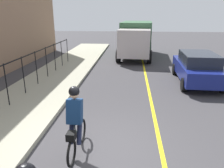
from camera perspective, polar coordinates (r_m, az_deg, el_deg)
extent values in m
plane|color=#3A383B|center=(6.15, -2.91, -16.51)|extent=(80.00, 80.00, 0.00)
cube|color=yellow|center=(6.16, 12.69, -16.87)|extent=(36.00, 0.12, 0.01)
cylinder|color=black|center=(9.01, -25.51, -0.21)|extent=(0.04, 0.04, 1.60)
cylinder|color=black|center=(10.12, -21.83, 2.11)|extent=(0.04, 0.04, 1.60)
cylinder|color=black|center=(11.28, -18.88, 3.95)|extent=(0.04, 0.04, 1.60)
cylinder|color=black|center=(12.48, -16.49, 5.43)|extent=(0.04, 0.04, 1.60)
cylinder|color=black|center=(13.70, -14.51, 6.65)|extent=(0.04, 0.04, 1.60)
cylinder|color=black|center=(14.94, -12.84, 7.66)|extent=(0.04, 0.04, 1.60)
cylinder|color=black|center=(16.19, -11.43, 8.50)|extent=(0.04, 0.04, 1.60)
torus|color=black|center=(6.39, -7.66, -11.77)|extent=(0.66, 0.08, 0.66)
torus|color=black|center=(5.53, -10.36, -17.05)|extent=(0.66, 0.08, 0.66)
cube|color=black|center=(5.82, -9.02, -12.14)|extent=(0.93, 0.06, 0.24)
cylinder|color=black|center=(5.62, -9.50, -11.56)|extent=(0.03, 0.03, 0.35)
cube|color=navy|center=(5.45, -9.61, -6.94)|extent=(0.35, 0.37, 0.63)
sphere|color=tan|center=(5.34, -9.69, -2.62)|extent=(0.22, 0.22, 0.22)
sphere|color=black|center=(5.31, -9.73, -1.91)|extent=(0.26, 0.26, 0.26)
cylinder|color=#191E38|center=(5.70, -10.38, -11.76)|extent=(0.34, 0.13, 0.65)
cylinder|color=#191E38|center=(5.65, -8.39, -11.94)|extent=(0.34, 0.13, 0.65)
cube|color=black|center=(5.35, -10.46, -13.04)|extent=(0.24, 0.21, 0.18)
cube|color=navy|center=(12.23, 20.87, 3.40)|extent=(4.46, 1.96, 0.70)
cube|color=#1E232D|center=(11.91, 21.42, 6.10)|extent=(2.52, 1.67, 0.56)
cylinder|color=black|center=(13.57, 15.83, 3.71)|extent=(0.65, 0.24, 0.64)
cylinder|color=black|center=(13.93, 22.76, 3.35)|extent=(0.65, 0.24, 0.64)
cylinder|color=black|center=(10.73, 18.02, -0.15)|extent=(0.65, 0.24, 0.64)
cylinder|color=black|center=(11.18, 26.59, -0.48)|extent=(0.65, 0.24, 0.64)
cube|color=#355D3D|center=(19.30, 6.39, 12.22)|extent=(4.92, 2.73, 2.30)
cube|color=beige|center=(15.93, 5.70, 10.36)|extent=(1.97, 2.33, 1.90)
cylinder|color=black|center=(16.19, 9.61, 6.91)|extent=(0.98, 0.37, 0.96)
cylinder|color=black|center=(16.32, 1.67, 7.24)|extent=(0.98, 0.37, 0.96)
cylinder|color=black|center=(20.47, 9.61, 9.16)|extent=(0.98, 0.37, 0.96)
cylinder|color=black|center=(20.58, 3.28, 9.42)|extent=(0.98, 0.37, 0.96)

